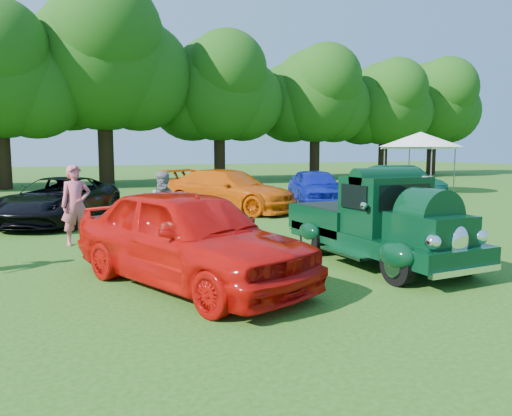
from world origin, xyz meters
name	(u,v)px	position (x,y,z in m)	size (l,w,h in m)	color
ground	(332,269)	(0.00, 0.00, 0.00)	(120.00, 120.00, 0.00)	#205213
hero_pickup	(377,225)	(1.13, 0.04, 0.78)	(2.13, 4.58, 1.79)	black
red_convertible	(189,237)	(-2.88, 0.11, 0.84)	(1.99, 4.94, 1.68)	#C20B08
back_car_black	(59,200)	(-4.31, 8.73, 0.72)	(2.38, 5.16, 1.43)	black
back_car_orange	(229,191)	(1.63, 9.07, 0.77)	(2.17, 5.34, 1.55)	#D45207
back_car_blue	(316,188)	(5.27, 8.87, 0.76)	(1.80, 4.48, 1.53)	#0D1795
back_car_green	(399,183)	(9.84, 9.17, 0.78)	(1.66, 4.76, 1.57)	black
spectator_pink	(76,205)	(-4.21, 4.75, 0.97)	(0.71, 0.47, 1.94)	#C75265
spectator_grey	(165,206)	(-2.12, 4.36, 0.88)	(0.85, 0.67, 1.76)	gray
canopy_tent	(420,140)	(13.53, 11.84, 2.75)	(5.35, 5.35, 3.17)	white
tree_line	(109,81)	(0.02, 24.37, 6.44)	(62.86, 8.61, 11.95)	black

